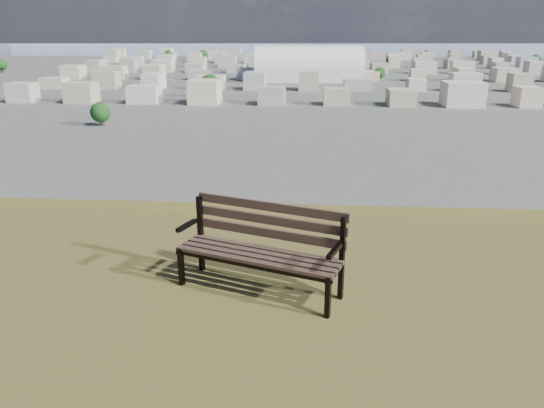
{
  "coord_description": "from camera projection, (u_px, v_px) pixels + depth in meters",
  "views": [
    {
      "loc": [
        1.89,
        -3.38,
        27.61
      ],
      "look_at": [
        1.4,
        3.54,
        25.3
      ],
      "focal_mm": 35.0,
      "sensor_mm": 36.0,
      "label": 1
    }
  ],
  "objects": [
    {
      "name": "arena",
      "position": [
        308.0,
        70.0,
        290.67
      ],
      "size": [
        60.26,
        28.97,
        24.74
      ],
      "rotation": [
        0.0,
        0.0,
        0.07
      ],
      "color": "silver",
      "rests_on": "ground"
    },
    {
      "name": "park_bench",
      "position": [
        262.0,
        244.0,
        5.44
      ],
      "size": [
        1.78,
        1.1,
        0.89
      ],
      "rotation": [
        0.0,
        0.0,
        -0.36
      ],
      "color": "#49362A",
      "rests_on": "hilltop_mesa"
    },
    {
      "name": "city_blocks",
      "position": [
        308.0,
        63.0,
        384.3
      ],
      "size": [
        395.0,
        361.0,
        7.0
      ],
      "color": "beige",
      "rests_on": "ground"
    },
    {
      "name": "bay_water",
      "position": [
        310.0,
        46.0,
        863.95
      ],
      "size": [
        2400.0,
        700.0,
        0.12
      ],
      "primitive_type": "cube",
      "color": "gray",
      "rests_on": "ground"
    },
    {
      "name": "far_hills",
      "position": [
        286.0,
        29.0,
        1336.04
      ],
      "size": [
        2050.0,
        340.0,
        60.0
      ],
      "color": "#94A4B8",
      "rests_on": "ground"
    },
    {
      "name": "city_trees",
      "position": [
        263.0,
        69.0,
        314.23
      ],
      "size": [
        406.52,
        387.2,
        9.98
      ],
      "color": "#332719",
      "rests_on": "ground"
    }
  ]
}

